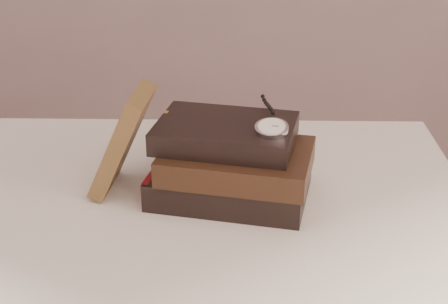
{
  "coord_description": "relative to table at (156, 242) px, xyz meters",
  "views": [
    {
      "loc": [
        0.13,
        -0.57,
        1.27
      ],
      "look_at": [
        0.11,
        0.35,
        0.82
      ],
      "focal_mm": 53.46,
      "sensor_mm": 36.0,
      "label": 1
    }
  ],
  "objects": [
    {
      "name": "book_stack",
      "position": [
        0.12,
        -0.0,
        0.15
      ],
      "size": [
        0.27,
        0.21,
        0.12
      ],
      "color": "black",
      "rests_on": "table"
    },
    {
      "name": "journal",
      "position": [
        -0.05,
        0.01,
        0.18
      ],
      "size": [
        0.11,
        0.12,
        0.17
      ],
      "primitive_type": "cube",
      "rotation": [
        0.0,
        0.43,
        -0.1
      ],
      "color": "#412E19",
      "rests_on": "table"
    },
    {
      "name": "eyeglasses",
      "position": [
        0.06,
        0.09,
        0.16
      ],
      "size": [
        0.12,
        0.13,
        0.05
      ],
      "color": "silver",
      "rests_on": "book_stack"
    },
    {
      "name": "table",
      "position": [
        0.0,
        0.0,
        0.0
      ],
      "size": [
        1.0,
        0.6,
        0.75
      ],
      "color": "silver",
      "rests_on": "ground"
    },
    {
      "name": "pocket_watch",
      "position": [
        0.18,
        -0.02,
        0.22
      ],
      "size": [
        0.06,
        0.15,
        0.02
      ],
      "color": "silver",
      "rests_on": "book_stack"
    }
  ]
}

